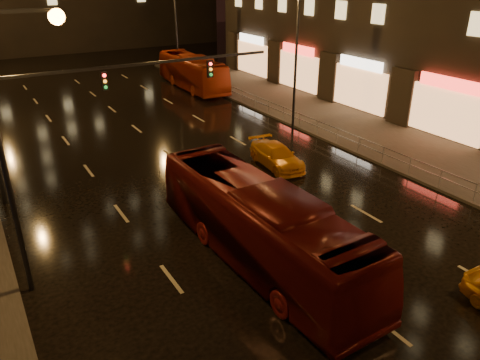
# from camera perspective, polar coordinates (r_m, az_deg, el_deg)

# --- Properties ---
(ground) EXTENTS (140.00, 140.00, 0.00)m
(ground) POSITION_cam_1_polar(r_m,az_deg,el_deg) (27.93, -7.04, 1.83)
(ground) COLOR black
(ground) RESTS_ON ground
(sidewalk_right) EXTENTS (7.00, 70.00, 0.15)m
(sidewalk_right) POSITION_cam_1_polar(r_m,az_deg,el_deg) (31.99, 19.65, 3.67)
(sidewalk_right) COLOR #38332D
(sidewalk_right) RESTS_ON ground
(traffic_signal) EXTENTS (15.31, 0.32, 6.20)m
(traffic_signal) POSITION_cam_1_polar(r_m,az_deg,el_deg) (24.98, -18.37, 9.52)
(traffic_signal) COLOR black
(traffic_signal) RESTS_ON ground
(railing_right) EXTENTS (0.05, 56.00, 1.00)m
(railing_right) POSITION_cam_1_polar(r_m,az_deg,el_deg) (31.35, 11.77, 5.78)
(railing_right) COLOR #99999E
(railing_right) RESTS_ON sidewalk_right
(bus_red) EXTENTS (3.01, 11.80, 3.27)m
(bus_red) POSITION_cam_1_polar(r_m,az_deg,el_deg) (18.09, 2.42, -5.46)
(bus_red) COLOR #570E0C
(bus_red) RESTS_ON ground
(bus_curb) EXTENTS (3.11, 11.39, 3.14)m
(bus_curb) POSITION_cam_1_polar(r_m,az_deg,el_deg) (46.25, -5.86, 12.98)
(bus_curb) COLOR #AF3311
(bus_curb) RESTS_ON ground
(taxi_far) EXTENTS (2.14, 4.52, 1.27)m
(taxi_far) POSITION_cam_1_polar(r_m,az_deg,el_deg) (27.44, 4.49, 2.96)
(taxi_far) COLOR orange
(taxi_far) RESTS_ON ground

